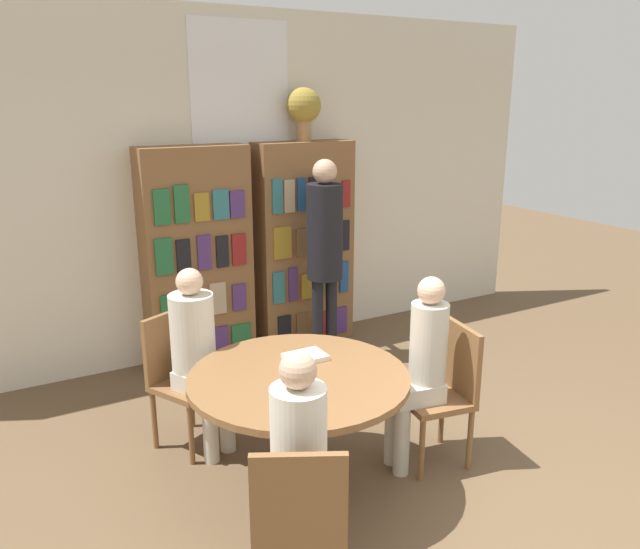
{
  "coord_description": "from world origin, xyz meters",
  "views": [
    {
      "loc": [
        -2.14,
        -1.94,
        2.27
      ],
      "look_at": [
        -0.04,
        1.78,
        1.05
      ],
      "focal_mm": 35.0,
      "sensor_mm": 36.0,
      "label": 1
    }
  ],
  "objects": [
    {
      "name": "chair_near_camera",
      "position": [
        -1.09,
        0.09,
        0.51
      ],
      "size": [
        0.54,
        0.54,
        0.91
      ],
      "rotation": [
        0.0,
        0.0,
        -0.48
      ],
      "color": "brown",
      "rests_on": "ground_plane"
    },
    {
      "name": "bookshelf_left",
      "position": [
        -0.52,
        3.07,
        0.94
      ],
      "size": [
        0.91,
        0.34,
        1.89
      ],
      "color": "brown",
      "rests_on": "ground_plane"
    },
    {
      "name": "wall_back",
      "position": [
        0.0,
        3.26,
        1.51
      ],
      "size": [
        6.4,
        0.07,
        3.0
      ],
      "color": "beige",
      "rests_on": "ground_plane"
    },
    {
      "name": "seated_reader_back",
      "position": [
        -1.01,
        0.25,
        0.7
      ],
      "size": [
        0.37,
        0.4,
        1.24
      ],
      "rotation": [
        0.0,
        0.0,
        -0.48
      ],
      "color": "silver",
      "rests_on": "ground_plane"
    },
    {
      "name": "seated_reader_right",
      "position": [
        0.13,
        0.82,
        0.69
      ],
      "size": [
        0.37,
        0.28,
        1.24
      ],
      "rotation": [
        0.0,
        0.0,
        1.41
      ],
      "color": "beige",
      "rests_on": "ground_plane"
    },
    {
      "name": "seated_reader_left",
      "position": [
        -1.0,
        1.66,
        0.72
      ],
      "size": [
        0.4,
        0.42,
        1.25
      ],
      "rotation": [
        0.0,
        0.0,
        -2.68
      ],
      "color": "beige",
      "rests_on": "ground_plane"
    },
    {
      "name": "librarian_standing",
      "position": [
        0.45,
        2.57,
        1.09
      ],
      "size": [
        0.31,
        0.58,
        1.78
      ],
      "color": "black",
      "rests_on": "ground_plane"
    },
    {
      "name": "bookshelf_right",
      "position": [
        0.52,
        3.07,
        0.94
      ],
      "size": [
        0.91,
        0.34,
        1.89
      ],
      "color": "brown",
      "rests_on": "ground_plane"
    },
    {
      "name": "chair_far_side",
      "position": [
        0.32,
        0.79,
        0.51
      ],
      "size": [
        0.46,
        0.46,
        0.91
      ],
      "rotation": [
        0.0,
        0.0,
        1.41
      ],
      "color": "brown",
      "rests_on": "ground_plane"
    },
    {
      "name": "flower_vase",
      "position": [
        0.53,
        3.07,
        2.17
      ],
      "size": [
        0.31,
        0.31,
        0.46
      ],
      "color": "#997047",
      "rests_on": "bookshelf_right"
    },
    {
      "name": "reading_table",
      "position": [
        -0.64,
        0.95,
        0.63
      ],
      "size": [
        1.27,
        1.27,
        0.75
      ],
      "color": "brown",
      "rests_on": "ground_plane"
    },
    {
      "name": "chair_left_side",
      "position": [
        -1.08,
        1.82,
        0.51
      ],
      "size": [
        0.54,
        0.54,
        0.91
      ],
      "rotation": [
        0.0,
        0.0,
        -2.68
      ],
      "color": "brown",
      "rests_on": "ground_plane"
    },
    {
      "name": "ground_plane",
      "position": [
        0.0,
        0.0,
        0.0
      ],
      "size": [
        16.0,
        16.0,
        0.0
      ],
      "primitive_type": "plane",
      "color": "brown"
    },
    {
      "name": "open_book_on_table",
      "position": [
        -0.51,
        1.13,
        0.76
      ],
      "size": [
        0.24,
        0.18,
        0.03
      ],
      "color": "silver",
      "rests_on": "reading_table"
    }
  ]
}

